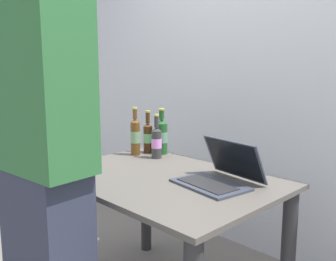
# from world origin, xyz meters

# --- Properties ---
(desk) EXTENTS (1.22, 0.85, 0.75)m
(desk) POSITION_xyz_m (0.00, 0.00, 0.59)
(desk) COLOR #56514C
(desk) RESTS_ON ground
(laptop) EXTENTS (0.40, 0.37, 0.21)m
(laptop) POSITION_xyz_m (0.29, 0.11, 0.79)
(laptop) COLOR #383D4C
(laptop) RESTS_ON desk
(beer_bottle_brown) EXTENTS (0.08, 0.08, 0.30)m
(beer_bottle_brown) POSITION_xyz_m (-0.38, 0.36, 0.87)
(beer_bottle_brown) COLOR #1E5123
(beer_bottle_brown) RESTS_ON desk
(beer_bottle_amber) EXTENTS (0.06, 0.06, 0.32)m
(beer_bottle_amber) POSITION_xyz_m (-0.47, 0.21, 0.87)
(beer_bottle_amber) COLOR brown
(beer_bottle_amber) RESTS_ON desk
(beer_bottle_green) EXTENTS (0.07, 0.07, 0.28)m
(beer_bottle_green) POSITION_xyz_m (-0.31, 0.25, 0.85)
(beer_bottle_green) COLOR #333333
(beer_bottle_green) RESTS_ON desk
(beer_bottle_dark) EXTENTS (0.06, 0.06, 0.29)m
(beer_bottle_dark) POSITION_xyz_m (-0.47, 0.32, 0.86)
(beer_bottle_dark) COLOR #472B14
(beer_bottle_dark) RESTS_ON desk
(person_figure) EXTENTS (0.47, 0.31, 1.81)m
(person_figure) POSITION_xyz_m (-0.03, -0.63, 0.91)
(person_figure) COLOR #2D3347
(person_figure) RESTS_ON ground
(back_wall) EXTENTS (6.00, 0.10, 2.60)m
(back_wall) POSITION_xyz_m (0.00, 0.97, 1.30)
(back_wall) COLOR silver
(back_wall) RESTS_ON ground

